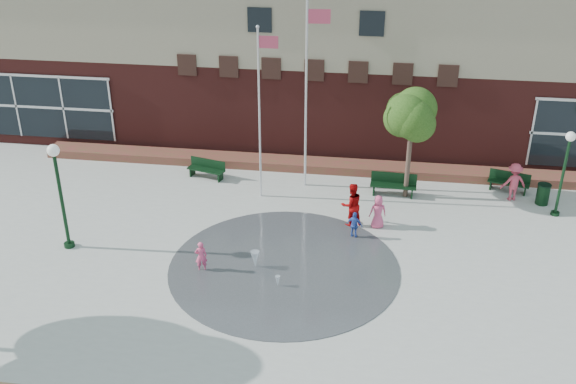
# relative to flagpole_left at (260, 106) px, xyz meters

# --- Properties ---
(ground) EXTENTS (120.00, 120.00, 0.00)m
(ground) POSITION_rel_flagpole_left_xyz_m (1.80, -8.49, -4.18)
(ground) COLOR #666056
(ground) RESTS_ON ground
(plaza_concrete) EXTENTS (46.00, 18.00, 0.01)m
(plaza_concrete) POSITION_rel_flagpole_left_xyz_m (1.80, -4.49, -4.17)
(plaza_concrete) COLOR #A8A8A0
(plaza_concrete) RESTS_ON ground
(splash_pad) EXTENTS (8.40, 8.40, 0.01)m
(splash_pad) POSITION_rel_flagpole_left_xyz_m (1.80, -5.49, -4.17)
(splash_pad) COLOR #383A3D
(splash_pad) RESTS_ON ground
(library_building) EXTENTS (44.40, 10.40, 9.20)m
(library_building) POSITION_rel_flagpole_left_xyz_m (1.80, 8.99, 0.47)
(library_building) COLOR #561E1C
(library_building) RESTS_ON ground
(flower_bed) EXTENTS (26.00, 1.20, 0.40)m
(flower_bed) POSITION_rel_flagpole_left_xyz_m (1.80, 3.11, -4.18)
(flower_bed) COLOR maroon
(flower_bed) RESTS_ON ground
(flagpole_left) EXTENTS (0.88, 0.14, 7.50)m
(flagpole_left) POSITION_rel_flagpole_left_xyz_m (0.00, 0.00, 0.00)
(flagpole_left) COLOR silver
(flagpole_left) RESTS_ON ground
(flagpole_right) EXTENTS (1.03, 0.17, 8.38)m
(flagpole_right) POSITION_rel_flagpole_left_xyz_m (1.79, 1.35, 0.50)
(flagpole_right) COLOR silver
(flagpole_right) RESTS_ON ground
(lamp_left) EXTENTS (0.45, 0.45, 4.25)m
(lamp_left) POSITION_rel_flagpole_left_xyz_m (-6.56, -5.22, -1.53)
(lamp_left) COLOR black
(lamp_left) RESTS_ON ground
(lamp_right) EXTENTS (0.39, 0.39, 3.73)m
(lamp_right) POSITION_rel_flagpole_left_xyz_m (12.38, 0.04, -1.86)
(lamp_right) COLOR black
(lamp_right) RESTS_ON ground
(bench_left) EXTENTS (1.84, 0.94, 0.89)m
(bench_left) POSITION_rel_flagpole_left_xyz_m (-2.86, 1.43, -3.89)
(bench_left) COLOR black
(bench_left) RESTS_ON ground
(bench_mid) EXTENTS (2.02, 0.66, 1.00)m
(bench_mid) POSITION_rel_flagpole_left_xyz_m (5.68, 0.90, -3.85)
(bench_mid) COLOR black
(bench_mid) RESTS_ON ground
(bench_right) EXTENTS (1.84, 0.97, 0.89)m
(bench_right) POSITION_rel_flagpole_left_xyz_m (10.74, 2.02, -3.89)
(bench_right) COLOR black
(bench_right) RESTS_ON ground
(trash_can) EXTENTS (0.58, 0.58, 0.94)m
(trash_can) POSITION_rel_flagpole_left_xyz_m (12.01, 0.98, -3.70)
(trash_can) COLOR black
(trash_can) RESTS_ON ground
(tree_mid) EXTENTS (2.89, 2.89, 4.88)m
(tree_mid) POSITION_rel_flagpole_left_xyz_m (6.23, 0.88, -0.62)
(tree_mid) COLOR #422F27
(tree_mid) RESTS_ON ground
(water_jet_a) EXTENTS (0.33, 0.33, 0.64)m
(water_jet_a) POSITION_rel_flagpole_left_xyz_m (0.76, -5.62, -4.18)
(water_jet_a) COLOR white
(water_jet_a) RESTS_ON ground
(water_jet_b) EXTENTS (0.18, 0.18, 0.40)m
(water_jet_b) POSITION_rel_flagpole_left_xyz_m (1.75, -6.68, -4.18)
(water_jet_b) COLOR white
(water_jet_b) RESTS_ON ground
(child_splash) EXTENTS (0.50, 0.41, 1.18)m
(child_splash) POSITION_rel_flagpole_left_xyz_m (-1.12, -6.05, -3.59)
(child_splash) COLOR #E94A79
(child_splash) RESTS_ON ground
(adult_red) EXTENTS (1.10, 1.00, 1.83)m
(adult_red) POSITION_rel_flagpole_left_xyz_m (4.01, -1.97, -3.26)
(adult_red) COLOR #A90808
(adult_red) RESTS_ON ground
(adult_pink) EXTENTS (0.77, 0.59, 1.40)m
(adult_pink) POSITION_rel_flagpole_left_xyz_m (5.07, -2.01, -3.48)
(adult_pink) COLOR #DE4C79
(adult_pink) RESTS_ON ground
(child_blue) EXTENTS (0.70, 0.46, 1.11)m
(child_blue) POSITION_rel_flagpole_left_xyz_m (4.20, -2.96, -3.62)
(child_blue) COLOR #3455B6
(child_blue) RESTS_ON ground
(person_bench) EXTENTS (1.23, 0.91, 1.71)m
(person_bench) POSITION_rel_flagpole_left_xyz_m (10.78, 1.22, -3.32)
(person_bench) COLOR #C03D53
(person_bench) RESTS_ON ground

